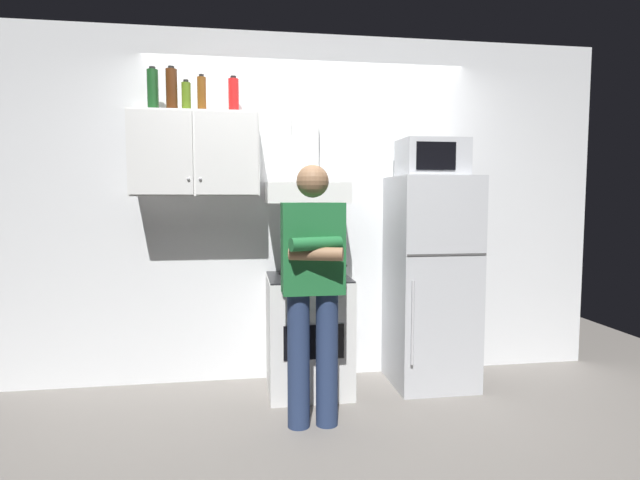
{
  "coord_description": "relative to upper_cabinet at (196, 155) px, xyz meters",
  "views": [
    {
      "loc": [
        -0.53,
        -3.42,
        1.44
      ],
      "look_at": [
        0.0,
        0.0,
        1.15
      ],
      "focal_mm": 28.39,
      "sensor_mm": 36.0,
      "label": 1
    }
  ],
  "objects": [
    {
      "name": "bottle_beer_brown",
      "position": [
        0.05,
        -0.01,
        0.43
      ],
      "size": [
        0.06,
        0.06,
        0.27
      ],
      "color": "brown",
      "rests_on": "upper_cabinet"
    },
    {
      "name": "refrigerator",
      "position": [
        1.75,
        -0.12,
        -0.95
      ],
      "size": [
        0.6,
        0.62,
        1.6
      ],
      "color": "silver",
      "rests_on": "ground_plane"
    },
    {
      "name": "ground_plane",
      "position": [
        0.85,
        -0.37,
        -1.75
      ],
      "size": [
        7.0,
        7.0,
        0.0
      ],
      "primitive_type": "plane",
      "color": "slate"
    },
    {
      "name": "bottle_rum_dark",
      "position": [
        -0.16,
        -0.03,
        0.45
      ],
      "size": [
        0.08,
        0.08,
        0.31
      ],
      "color": "#47230F",
      "rests_on": "upper_cabinet"
    },
    {
      "name": "bottle_wine_green",
      "position": [
        -0.29,
        0.0,
        0.45
      ],
      "size": [
        0.08,
        0.08,
        0.31
      ],
      "color": "#19471E",
      "rests_on": "upper_cabinet"
    },
    {
      "name": "stove_oven",
      "position": [
        0.8,
        -0.13,
        -1.32
      ],
      "size": [
        0.6,
        0.62,
        0.87
      ],
      "color": "silver",
      "rests_on": "ground_plane"
    },
    {
      "name": "back_wall_tiled",
      "position": [
        0.85,
        0.23,
        -0.4
      ],
      "size": [
        4.8,
        0.1,
        2.7
      ],
      "primitive_type": "cube",
      "color": "white",
      "rests_on": "ground_plane"
    },
    {
      "name": "microwave",
      "position": [
        1.75,
        -0.11,
        -0.01
      ],
      "size": [
        0.48,
        0.37,
        0.28
      ],
      "color": "#B7BABF",
      "rests_on": "refrigerator"
    },
    {
      "name": "range_hood",
      "position": [
        0.8,
        0.0,
        -0.15
      ],
      "size": [
        0.6,
        0.44,
        0.75
      ],
      "color": "white"
    },
    {
      "name": "bottle_soda_red",
      "position": [
        0.27,
        0.03,
        0.43
      ],
      "size": [
        0.08,
        0.08,
        0.27
      ],
      "color": "red",
      "rests_on": "upper_cabinet"
    },
    {
      "name": "person_standing",
      "position": [
        0.75,
        -0.73,
        -0.85
      ],
      "size": [
        0.38,
        0.33,
        1.64
      ],
      "color": "navy",
      "rests_on": "ground_plane"
    },
    {
      "name": "cooking_pot",
      "position": [
        0.93,
        -0.24,
        -0.83
      ],
      "size": [
        0.28,
        0.18,
        0.09
      ],
      "color": "#B7BABF",
      "rests_on": "stove_oven"
    },
    {
      "name": "bottle_olive_oil",
      "position": [
        -0.06,
        -0.02,
        0.4
      ],
      "size": [
        0.07,
        0.07,
        0.22
      ],
      "color": "#4C6B19",
      "rests_on": "upper_cabinet"
    },
    {
      "name": "upper_cabinet",
      "position": [
        0.0,
        0.0,
        0.0
      ],
      "size": [
        0.9,
        0.37,
        0.6
      ],
      "color": "silver"
    }
  ]
}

